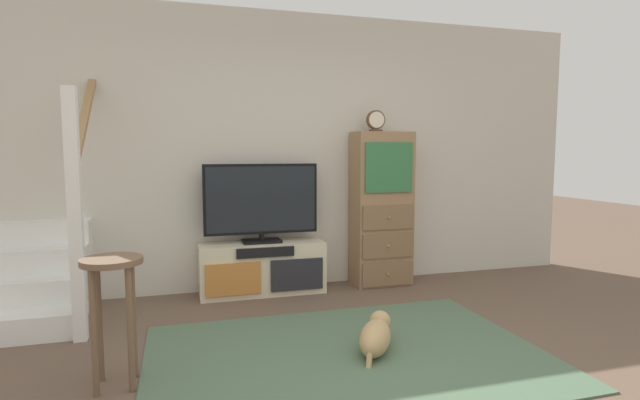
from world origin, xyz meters
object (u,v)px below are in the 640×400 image
(media_console, at_px, (263,268))
(desk_clock, at_px, (376,121))
(bar_stool_near, at_px, (113,292))
(television, at_px, (261,201))
(side_cabinet, at_px, (381,209))
(dog, at_px, (376,336))

(media_console, height_order, desk_clock, desk_clock)
(media_console, xyz_separation_m, bar_stool_near, (-1.12, -1.61, 0.31))
(television, relative_size, desk_clock, 5.12)
(side_cabinet, distance_m, desk_clock, 0.88)
(media_console, xyz_separation_m, desk_clock, (1.14, -0.00, 1.41))
(media_console, xyz_separation_m, dog, (0.51, -1.58, -0.13))
(side_cabinet, bearing_deg, desk_clock, -169.16)
(side_cabinet, bearing_deg, media_console, -179.52)
(media_console, bearing_deg, dog, -72.29)
(side_cabinet, bearing_deg, television, 179.36)
(bar_stool_near, distance_m, dog, 1.69)
(desk_clock, relative_size, bar_stool_near, 0.28)
(television, bearing_deg, desk_clock, -1.43)
(dog, bearing_deg, bar_stool_near, -179.10)
(bar_stool_near, bearing_deg, desk_clock, 35.28)
(desk_clock, bearing_deg, television, 178.57)
(television, height_order, desk_clock, desk_clock)
(media_console, height_order, bar_stool_near, bar_stool_near)
(desk_clock, xyz_separation_m, bar_stool_near, (-2.27, -1.60, -1.10))
(dog, bearing_deg, side_cabinet, 65.75)
(desk_clock, distance_m, bar_stool_near, 2.98)
(bar_stool_near, relative_size, dog, 1.54)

